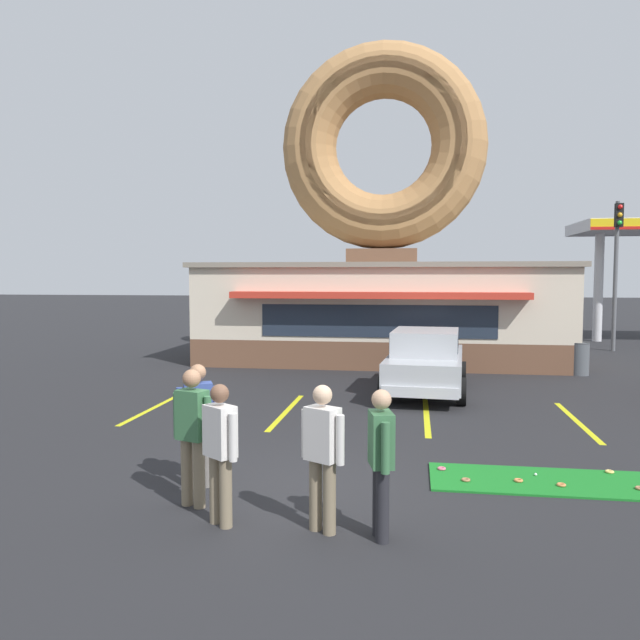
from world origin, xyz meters
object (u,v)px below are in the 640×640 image
at_px(pedestrian_clipboard_woman, 381,456).
at_px(traffic_light_pole, 617,256).
at_px(golf_ball, 536,474).
at_px(trash_bin, 579,358).
at_px(pedestrian_blue_sweater_man, 192,430).
at_px(pedestrian_hooded_kid, 322,451).
at_px(pedestrian_leather_jacket_man, 220,447).
at_px(pedestrian_beanie_man, 198,419).
at_px(car_silver, 426,359).

distance_m(pedestrian_clipboard_woman, traffic_light_pole, 20.63).
height_order(golf_ball, trash_bin, trash_bin).
height_order(trash_bin, traffic_light_pole, traffic_light_pole).
relative_size(pedestrian_blue_sweater_man, pedestrian_clipboard_woman, 1.04).
distance_m(pedestrian_hooded_kid, pedestrian_leather_jacket_man, 1.22).
relative_size(pedestrian_hooded_kid, pedestrian_leather_jacket_man, 1.01).
height_order(pedestrian_leather_jacket_man, trash_bin, pedestrian_leather_jacket_man).
distance_m(golf_ball, traffic_light_pole, 17.77).
xyz_separation_m(pedestrian_clipboard_woman, traffic_light_pole, (8.05, 18.79, 2.77)).
distance_m(pedestrian_blue_sweater_man, traffic_light_pole, 21.14).
xyz_separation_m(golf_ball, traffic_light_pole, (5.93, 16.35, 3.66)).
relative_size(pedestrian_clipboard_woman, traffic_light_pole, 0.29).
relative_size(pedestrian_leather_jacket_man, pedestrian_beanie_man, 0.97).
relative_size(golf_ball, trash_bin, 0.04).
bearing_deg(traffic_light_pole, pedestrian_leather_jacket_man, -118.00).
height_order(pedestrian_leather_jacket_man, pedestrian_clipboard_woman, pedestrian_clipboard_woman).
bearing_deg(pedestrian_blue_sweater_man, car_silver, 69.56).
xyz_separation_m(golf_ball, pedestrian_hooded_kid, (-2.79, -2.36, 0.90)).
distance_m(pedestrian_clipboard_woman, pedestrian_beanie_man, 2.91).
relative_size(car_silver, pedestrian_beanie_man, 2.70).
height_order(pedestrian_clipboard_woman, trash_bin, pedestrian_clipboard_woman).
relative_size(pedestrian_clipboard_woman, pedestrian_beanie_man, 0.98).
bearing_deg(pedestrian_leather_jacket_man, car_silver, 73.86).
xyz_separation_m(pedestrian_blue_sweater_man, traffic_light_pole, (10.47, 18.16, 2.72)).
xyz_separation_m(trash_bin, traffic_light_pole, (2.86, 6.34, 3.21)).
bearing_deg(car_silver, pedestrian_beanie_man, -113.26).
distance_m(pedestrian_leather_jacket_man, pedestrian_clipboard_woman, 1.89).
height_order(pedestrian_blue_sweater_man, pedestrian_beanie_man, pedestrian_blue_sweater_man).
xyz_separation_m(pedestrian_blue_sweater_man, pedestrian_leather_jacket_man, (0.53, -0.52, -0.05)).
relative_size(car_silver, pedestrian_leather_jacket_man, 2.78).
xyz_separation_m(golf_ball, car_silver, (-1.48, 6.40, 0.82)).
xyz_separation_m(pedestrian_hooded_kid, pedestrian_clipboard_woman, (0.67, -0.08, -0.01)).
relative_size(pedestrian_beanie_man, trash_bin, 1.77).
relative_size(pedestrian_blue_sweater_man, pedestrian_leather_jacket_man, 1.05).
height_order(pedestrian_blue_sweater_man, pedestrian_clipboard_woman, pedestrian_blue_sweater_man).
xyz_separation_m(car_silver, pedestrian_leather_jacket_man, (-2.53, -8.74, 0.06)).
height_order(car_silver, pedestrian_leather_jacket_man, pedestrian_leather_jacket_man).
height_order(pedestrian_blue_sweater_man, pedestrian_hooded_kid, pedestrian_blue_sweater_man).
bearing_deg(pedestrian_beanie_man, pedestrian_leather_jacket_man, -60.10).
bearing_deg(pedestrian_leather_jacket_man, pedestrian_hooded_kid, -0.75).
relative_size(car_silver, pedestrian_blue_sweater_man, 2.65).
xyz_separation_m(pedestrian_clipboard_woman, trash_bin, (5.19, 12.44, -0.44)).
bearing_deg(pedestrian_hooded_kid, pedestrian_clipboard_woman, -7.13).
xyz_separation_m(pedestrian_leather_jacket_man, pedestrian_beanie_man, (-0.70, 1.22, 0.03)).
bearing_deg(car_silver, pedestrian_leather_jacket_man, -106.14).
height_order(car_silver, pedestrian_clipboard_woman, pedestrian_clipboard_woman).
height_order(pedestrian_hooded_kid, pedestrian_leather_jacket_man, pedestrian_hooded_kid).
bearing_deg(pedestrian_blue_sweater_man, pedestrian_hooded_kid, -17.17).
distance_m(pedestrian_hooded_kid, trash_bin, 13.69).
distance_m(pedestrian_hooded_kid, pedestrian_beanie_man, 2.28).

